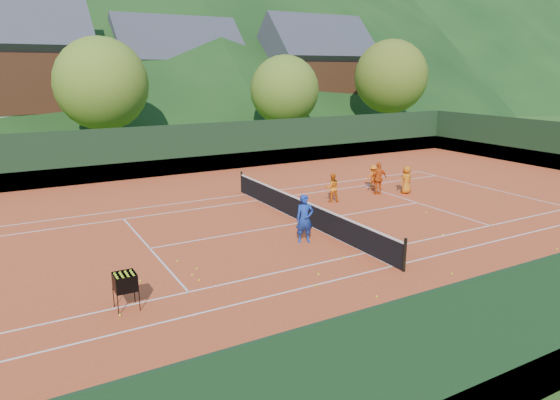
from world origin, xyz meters
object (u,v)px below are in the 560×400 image
student_c (406,180)px  tennis_net (303,211)px  student_a (332,188)px  chalet_mid (178,81)px  coach (305,219)px  ball_hopper (125,283)px  student_b (379,178)px  chalet_left (0,76)px  student_d (373,177)px  chalet_right (314,78)px

student_c → tennis_net: 7.41m
student_a → chalet_mid: size_ratio=0.11×
student_a → coach: bearing=61.6°
coach → student_a: bearing=63.1°
tennis_net → ball_hopper: 9.22m
student_b → chalet_left: (-15.86, 27.77, 4.81)m
student_b → chalet_mid: (0.14, 31.77, 4.15)m
student_b → ball_hopper: (-14.02, -6.52, -0.07)m
student_c → chalet_left: chalet_left is taller
tennis_net → chalet_mid: 34.81m
coach → student_c: 9.28m
student_d → chalet_mid: bearing=-71.5°
coach → ball_hopper: 7.24m
student_c → student_d: (-0.88, 1.56, -0.06)m
coach → student_b: bearing=49.2°
student_a → ball_hopper: (-11.10, -6.43, 0.04)m
chalet_left → chalet_mid: bearing=14.0°
student_b → chalet_right: 31.48m
student_d → chalet_right: chalet_right is taller
student_b → chalet_left: chalet_left is taller
chalet_left → tennis_net: bearing=-71.6°
chalet_left → coach: bearing=-74.8°
chalet_left → chalet_right: chalet_left is taller
student_c → chalet_left: (-17.22, 28.33, 4.91)m
ball_hopper → chalet_mid: size_ratio=0.08×
coach → chalet_right: size_ratio=0.15×
coach → chalet_mid: size_ratio=0.14×
student_d → chalet_right: size_ratio=0.11×
student_d → tennis_net: size_ratio=0.11×
student_a → chalet_left: bearing=-48.8°
coach → tennis_net: (1.25, 2.11, -0.39)m
coach → student_c: size_ratio=1.25×
student_b → tennis_net: bearing=24.0°
chalet_mid → ball_hopper: bearing=-110.3°
student_a → chalet_left: chalet_left is taller
ball_hopper → chalet_left: (-1.84, 34.30, 4.88)m
student_b → chalet_left: 32.34m
student_d → chalet_left: chalet_left is taller
student_c → tennis_net: bearing=13.9°
tennis_net → chalet_right: (20.00, 30.00, 4.74)m
student_b → ball_hopper: bearing=28.1°
tennis_net → chalet_left: bearing=108.4°
student_b → student_d: bearing=-112.2°
student_a → ball_hopper: size_ratio=1.41×
coach → tennis_net: size_ratio=0.15×
student_c → student_d: 1.79m
chalet_left → student_d: bearing=-58.6°
student_d → chalet_right: 30.40m
chalet_left → student_b: bearing=-60.3°
chalet_left → chalet_right: bearing=0.0°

